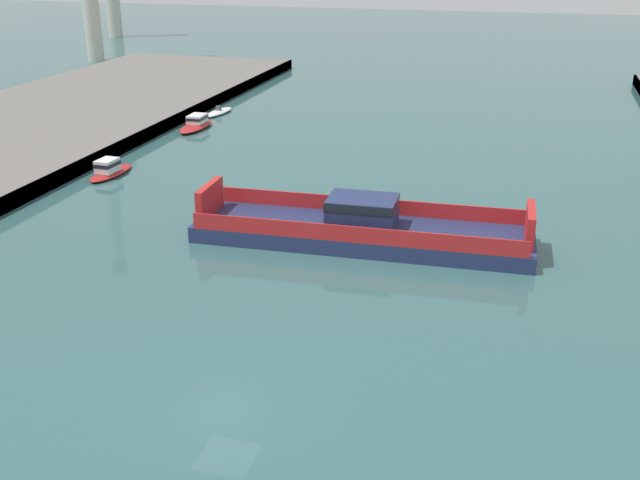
# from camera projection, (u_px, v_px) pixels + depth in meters

# --- Properties ---
(ground_plane) EXTENTS (400.00, 400.00, 0.00)m
(ground_plane) POSITION_uv_depth(u_px,v_px,m) (224.00, 410.00, 32.84)
(ground_plane) COLOR #335B5B
(chain_ferry) EXTENTS (23.05, 6.72, 3.30)m
(chain_ferry) POSITION_uv_depth(u_px,v_px,m) (362.00, 228.00, 50.69)
(chain_ferry) COLOR navy
(chain_ferry) RESTS_ON ground
(moored_boat_near_left) EXTENTS (2.51, 6.84, 1.43)m
(moored_boat_near_left) POSITION_uv_depth(u_px,v_px,m) (196.00, 124.00, 81.43)
(moored_boat_near_left) COLOR red
(moored_boat_near_left) RESTS_ON ground
(moored_boat_mid_left) EXTENTS (2.27, 5.84, 1.54)m
(moored_boat_mid_left) POSITION_uv_depth(u_px,v_px,m) (109.00, 169.00, 65.10)
(moored_boat_mid_left) COLOR red
(moored_boat_mid_left) RESTS_ON ground
(moored_boat_far_right) EXTENTS (2.20, 5.86, 0.95)m
(moored_boat_far_right) POSITION_uv_depth(u_px,v_px,m) (219.00, 112.00, 88.19)
(moored_boat_far_right) COLOR white
(moored_boat_far_right) RESTS_ON ground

